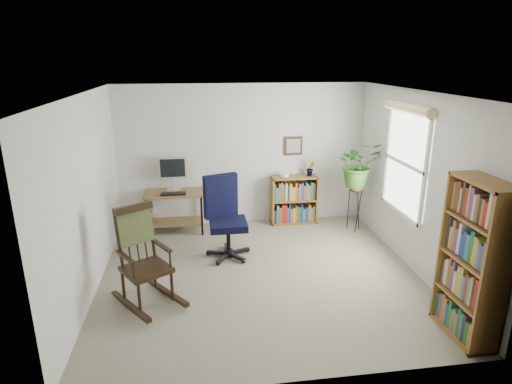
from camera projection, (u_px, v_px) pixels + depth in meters
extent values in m
cube|color=gray|center=(260.00, 275.00, 5.75)|extent=(4.20, 4.00, 0.00)
cube|color=silver|center=(261.00, 93.00, 5.03)|extent=(4.20, 4.00, 0.00)
cube|color=silver|center=(243.00, 156.00, 7.28)|extent=(4.20, 0.00, 2.40)
cube|color=silver|center=(297.00, 262.00, 3.50)|extent=(4.20, 0.00, 2.40)
cube|color=silver|center=(87.00, 198.00, 5.11)|extent=(0.00, 4.00, 2.40)
cube|color=silver|center=(417.00, 183.00, 5.67)|extent=(0.00, 4.00, 2.40)
cube|color=black|center=(173.00, 194.00, 6.87)|extent=(0.40, 0.15, 0.02)
imported|color=#366D26|center=(360.00, 142.00, 6.79)|extent=(1.69, 1.88, 1.46)
imported|color=#366D26|center=(310.00, 173.00, 7.37)|extent=(0.13, 0.24, 0.11)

